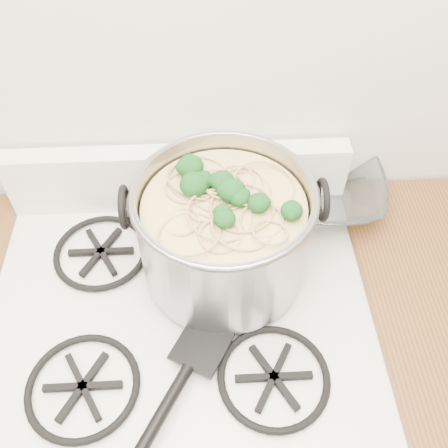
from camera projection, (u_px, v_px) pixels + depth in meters
gas_range at (191, 401)px, 1.34m from camera, size 0.76×0.66×0.92m
stock_pot at (224, 232)px, 0.96m from camera, size 0.37×0.34×0.23m
spatula at (203, 342)px, 0.91m from camera, size 0.40×0.41×0.02m
glass_bowl at (319, 193)px, 1.15m from camera, size 0.12×0.12×0.03m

